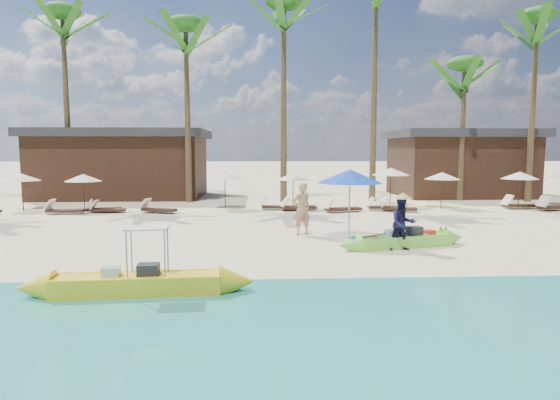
{
  "coord_description": "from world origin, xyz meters",
  "views": [
    {
      "loc": [
        0.67,
        -13.05,
        2.97
      ],
      "look_at": [
        1.37,
        2.0,
        1.38
      ],
      "focal_mm": 30.0,
      "sensor_mm": 36.0,
      "label": 1
    }
  ],
  "objects_px": {
    "green_canoe": "(403,240)",
    "blue_umbrella": "(350,176)",
    "yellow_canoe": "(138,283)",
    "tourist": "(302,209)"
  },
  "relations": [
    {
      "from": "green_canoe",
      "to": "yellow_canoe",
      "type": "height_order",
      "value": "yellow_canoe"
    },
    {
      "from": "yellow_canoe",
      "to": "blue_umbrella",
      "type": "relative_size",
      "value": 2.3
    },
    {
      "from": "green_canoe",
      "to": "yellow_canoe",
      "type": "xyz_separation_m",
      "value": [
        -6.97,
        -4.45,
        0.02
      ]
    },
    {
      "from": "tourist",
      "to": "blue_umbrella",
      "type": "height_order",
      "value": "blue_umbrella"
    },
    {
      "from": "yellow_canoe",
      "to": "tourist",
      "type": "xyz_separation_m",
      "value": [
        4.03,
        6.68,
        0.7
      ]
    },
    {
      "from": "green_canoe",
      "to": "yellow_canoe",
      "type": "bearing_deg",
      "value": -162.45
    },
    {
      "from": "green_canoe",
      "to": "yellow_canoe",
      "type": "distance_m",
      "value": 8.27
    },
    {
      "from": "green_canoe",
      "to": "blue_umbrella",
      "type": "relative_size",
      "value": 2.05
    },
    {
      "from": "yellow_canoe",
      "to": "blue_umbrella",
      "type": "height_order",
      "value": "blue_umbrella"
    },
    {
      "from": "green_canoe",
      "to": "blue_umbrella",
      "type": "distance_m",
      "value": 2.7
    }
  ]
}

